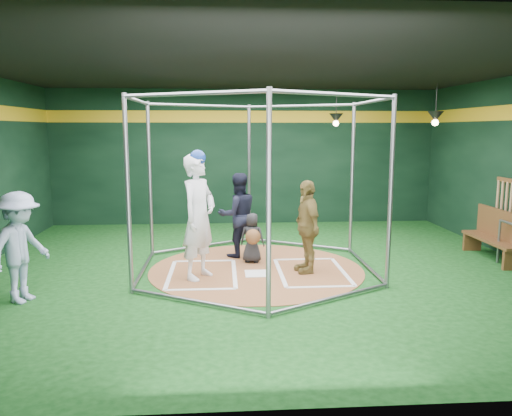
{
  "coord_description": "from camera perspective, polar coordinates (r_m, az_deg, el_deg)",
  "views": [
    {
      "loc": [
        -0.6,
        -8.59,
        2.48
      ],
      "look_at": [
        0.0,
        0.1,
        1.1
      ],
      "focal_mm": 35.0,
      "sensor_mm": 36.0,
      "label": 1
    }
  ],
  "objects": [
    {
      "name": "batter_figure",
      "position": [
        8.28,
        -6.57,
        -0.88
      ],
      "size": [
        0.82,
        0.9,
        2.14
      ],
      "color": "white",
      "rests_on": "clay_disc"
    },
    {
      "name": "pendant_lamp_far",
      "position": [
        11.55,
        19.83,
        9.77
      ],
      "size": [
        0.34,
        0.34,
        0.9
      ],
      "color": "black",
      "rests_on": "room_shell"
    },
    {
      "name": "home_plate",
      "position": [
        8.67,
        0.18,
        -7.49
      ],
      "size": [
        0.43,
        0.43,
        0.01
      ],
      "primitive_type": "cube",
      "color": "white",
      "rests_on": "clay_disc"
    },
    {
      "name": "dugout_bench",
      "position": [
        10.59,
        25.74,
        -2.73
      ],
      "size": [
        0.39,
        1.65,
        0.96
      ],
      "color": "brown",
      "rests_on": "ground"
    },
    {
      "name": "batter_box_left",
      "position": [
        8.71,
        -6.14,
        -7.49
      ],
      "size": [
        1.17,
        1.77,
        0.01
      ],
      "color": "white",
      "rests_on": "clay_disc"
    },
    {
      "name": "batting_cage",
      "position": [
        8.67,
        0.05,
        2.51
      ],
      "size": [
        4.05,
        4.67,
        3.0
      ],
      "color": "gray",
      "rests_on": "ground"
    },
    {
      "name": "pendant_lamp_near",
      "position": [
        12.51,
        9.13,
        10.08
      ],
      "size": [
        0.34,
        0.34,
        0.9
      ],
      "color": "black",
      "rests_on": "room_shell"
    },
    {
      "name": "batter_box_right",
      "position": [
        8.84,
        6.36,
        -7.24
      ],
      "size": [
        1.17,
        1.77,
        0.01
      ],
      "color": "white",
      "rests_on": "clay_disc"
    },
    {
      "name": "visitor_leopard",
      "position": [
        8.68,
        5.83,
        -2.1
      ],
      "size": [
        0.55,
        1.0,
        1.61
      ],
      "primitive_type": "imported",
      "rotation": [
        0.0,
        0.0,
        -1.4
      ],
      "color": "#A28A45",
      "rests_on": "clay_disc"
    },
    {
      "name": "catcher_figure",
      "position": [
        9.27,
        -0.44,
        -3.4
      ],
      "size": [
        0.52,
        0.59,
        0.93
      ],
      "color": "black",
      "rests_on": "clay_disc"
    },
    {
      "name": "clay_disc",
      "position": [
        8.96,
        0.04,
        -7.02
      ],
      "size": [
        3.8,
        3.8,
        0.01
      ],
      "primitive_type": "cylinder",
      "color": "#935A35",
      "rests_on": "ground"
    },
    {
      "name": "bystander_blue",
      "position": [
        7.93,
        -25.37,
        -4.09
      ],
      "size": [
        0.94,
        1.19,
        1.61
      ],
      "primitive_type": "imported",
      "rotation": [
        0.0,
        0.0,
        1.19
      ],
      "color": "#A2B3D6",
      "rests_on": "ground"
    },
    {
      "name": "room_shell",
      "position": [
        8.65,
        0.04,
        4.19
      ],
      "size": [
        10.1,
        9.1,
        3.53
      ],
      "color": "#0C370F",
      "rests_on": "ground"
    },
    {
      "name": "umpire",
      "position": [
        9.69,
        -2.08,
        -0.81
      ],
      "size": [
        0.94,
        0.82,
        1.64
      ],
      "primitive_type": "imported",
      "rotation": [
        0.0,
        0.0,
        3.44
      ],
      "color": "black",
      "rests_on": "clay_disc"
    }
  ]
}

